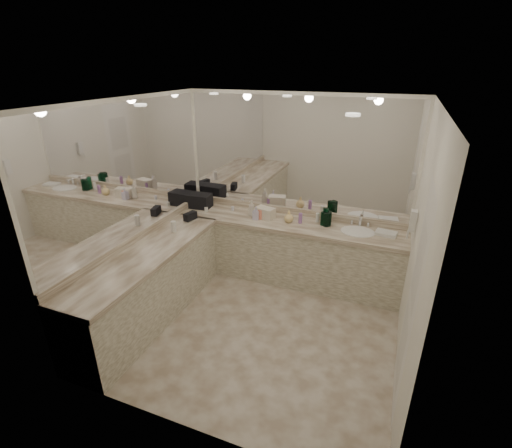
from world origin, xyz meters
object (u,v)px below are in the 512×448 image
at_px(soap_bottle_a, 251,208).
at_px(hand_towel, 386,233).
at_px(black_toiletry_bag, 198,200).
at_px(cream_cosmetic_case, 265,213).
at_px(sink, 358,232).
at_px(wall_phone, 413,221).
at_px(soap_bottle_b, 256,213).
at_px(soap_bottle_c, 289,216).

bearing_deg(soap_bottle_a, hand_towel, 0.97).
xyz_separation_m(black_toiletry_bag, cream_cosmetic_case, (1.10, -0.03, -0.03)).
relative_size(sink, cream_cosmetic_case, 1.67).
xyz_separation_m(sink, soap_bottle_a, (-1.51, 0.01, 0.12)).
distance_m(cream_cosmetic_case, soap_bottle_a, 0.21).
bearing_deg(black_toiletry_bag, soap_bottle_a, -2.45).
bearing_deg(sink, black_toiletry_bag, 178.81).
bearing_deg(wall_phone, hand_towel, 115.07).
bearing_deg(cream_cosmetic_case, wall_phone, -1.39).
distance_m(black_toiletry_bag, hand_towel, 2.75).
bearing_deg(hand_towel, wall_phone, -64.93).
xyz_separation_m(soap_bottle_a, soap_bottle_b, (0.11, -0.10, -0.02)).
height_order(wall_phone, cream_cosmetic_case, wall_phone).
bearing_deg(soap_bottle_c, black_toiletry_bag, 177.43).
bearing_deg(wall_phone, soap_bottle_c, 162.60).
bearing_deg(soap_bottle_a, soap_bottle_b, -42.14).
bearing_deg(hand_towel, cream_cosmetic_case, -179.06).
height_order(hand_towel, soap_bottle_c, soap_bottle_c).
bearing_deg(black_toiletry_bag, cream_cosmetic_case, -1.76).
height_order(sink, soap_bottle_a, soap_bottle_a).
xyz_separation_m(sink, black_toiletry_bag, (-2.40, 0.05, 0.11)).
distance_m(wall_phone, soap_bottle_c, 1.66).
bearing_deg(soap_bottle_a, cream_cosmetic_case, 1.21).
height_order(sink, black_toiletry_bag, black_toiletry_bag).
bearing_deg(black_toiletry_bag, soap_bottle_b, -7.70).
xyz_separation_m(cream_cosmetic_case, soap_bottle_c, (0.36, -0.03, 0.01)).
distance_m(soap_bottle_a, soap_bottle_c, 0.57).
xyz_separation_m(sink, wall_phone, (0.61, -0.50, 0.46)).
bearing_deg(hand_towel, soap_bottle_a, -179.03).
bearing_deg(black_toiletry_bag, sink, -1.19).
height_order(hand_towel, soap_bottle_a, soap_bottle_a).
bearing_deg(soap_bottle_b, wall_phone, -11.68).
xyz_separation_m(hand_towel, soap_bottle_b, (-1.75, -0.13, 0.07)).
xyz_separation_m(wall_phone, black_toiletry_bag, (-3.00, 0.55, -0.34)).
height_order(cream_cosmetic_case, soap_bottle_a, soap_bottle_a).
relative_size(wall_phone, cream_cosmetic_case, 0.91).
relative_size(black_toiletry_bag, soap_bottle_c, 2.27).
bearing_deg(cream_cosmetic_case, sink, 13.05).
bearing_deg(black_toiletry_bag, soap_bottle_c, -2.57).
xyz_separation_m(sink, soap_bottle_b, (-1.40, -0.09, 0.10)).
bearing_deg(black_toiletry_bag, wall_phone, -10.37).
bearing_deg(soap_bottle_b, black_toiletry_bag, 172.30).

